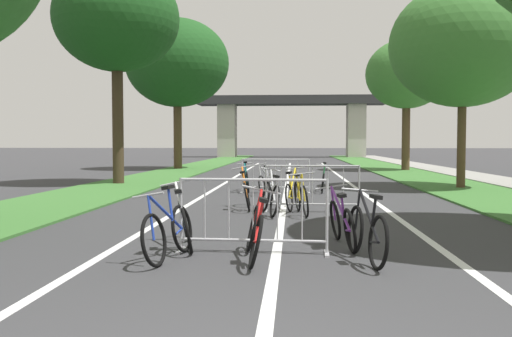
{
  "coord_description": "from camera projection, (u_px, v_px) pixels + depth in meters",
  "views": [
    {
      "loc": [
        0.23,
        -2.93,
        1.55
      ],
      "look_at": [
        -0.8,
        12.18,
        0.83
      ],
      "focal_mm": 38.41,
      "sensor_mm": 36.0,
      "label": 1
    }
  ],
  "objects": [
    {
      "name": "bicycle_red_3",
      "position": [
        255.0,
        232.0,
        7.16
      ],
      "size": [
        0.54,
        1.75,
        0.96
      ],
      "rotation": [
        0.0,
        0.0,
        0.11
      ],
      "color": "black",
      "rests_on": "ground"
    },
    {
      "name": "bicycle_black_8",
      "position": [
        366.0,
        233.0,
        7.11
      ],
      "size": [
        0.51,
        1.68,
        0.93
      ],
      "rotation": [
        0.0,
        0.0,
        0.17
      ],
      "color": "black",
      "rests_on": "ground"
    },
    {
      "name": "bicycle_blue_5",
      "position": [
        168.0,
        231.0,
        7.24
      ],
      "size": [
        0.59,
        1.63,
        0.97
      ],
      "rotation": [
        0.0,
        0.0,
        2.97
      ],
      "color": "black",
      "rests_on": "ground"
    },
    {
      "name": "bicycle_white_6",
      "position": [
        184.0,
        222.0,
        8.09
      ],
      "size": [
        0.77,
        1.73,
        0.98
      ],
      "rotation": [
        0.0,
        0.0,
        0.24
      ],
      "color": "black",
      "rests_on": "ground"
    },
    {
      "name": "tree_left_maple_mid",
      "position": [
        117.0,
        19.0,
        19.91
      ],
      "size": [
        4.56,
        4.56,
        8.01
      ],
      "color": "#3D2D1E",
      "rests_on": "ground"
    },
    {
      "name": "lane_stripe_center",
      "position": [
        287.0,
        181.0,
        22.0
      ],
      "size": [
        0.14,
        38.11,
        0.01
      ],
      "primitive_type": "cube",
      "color": "silver",
      "rests_on": "ground"
    },
    {
      "name": "grass_verge_right",
      "position": [
        397.0,
        171.0,
        29.47
      ],
      "size": [
        3.0,
        65.87,
        0.05
      ],
      "primitive_type": "cube",
      "color": "#386B2D",
      "rests_on": "ground"
    },
    {
      "name": "bicycle_orange_7",
      "position": [
        247.0,
        193.0,
        12.73
      ],
      "size": [
        0.56,
        1.75,
        1.01
      ],
      "rotation": [
        0.0,
        0.0,
        0.08
      ],
      "color": "black",
      "rests_on": "ground"
    },
    {
      "name": "crowd_barrier_second",
      "position": [
        312.0,
        189.0,
        12.12
      ],
      "size": [
        2.11,
        0.44,
        1.05
      ],
      "rotation": [
        0.0,
        0.0,
        0.0
      ],
      "color": "#ADADB2",
      "rests_on": "ground"
    },
    {
      "name": "bicycle_silver_1",
      "position": [
        267.0,
        183.0,
        16.3
      ],
      "size": [
        0.69,
        1.67,
        0.96
      ],
      "rotation": [
        0.0,
        0.0,
        2.92
      ],
      "color": "black",
      "rests_on": "ground"
    },
    {
      "name": "crowd_barrier_third",
      "position": [
        275.0,
        176.0,
        16.74
      ],
      "size": [
        2.12,
        0.45,
        1.05
      ],
      "rotation": [
        0.0,
        0.0,
        0.0
      ],
      "color": "#ADADB2",
      "rests_on": "ground"
    },
    {
      "name": "overpass_bridge",
      "position": [
        291.0,
        114.0,
        57.05
      ],
      "size": [
        19.44,
        3.38,
        6.37
      ],
      "color": "#2D2D30",
      "rests_on": "ground"
    },
    {
      "name": "bicycle_teal_2",
      "position": [
        247.0,
        180.0,
        17.2
      ],
      "size": [
        0.52,
        1.68,
        0.97
      ],
      "rotation": [
        0.0,
        0.0,
        0.13
      ],
      "color": "black",
      "rests_on": "ground"
    },
    {
      "name": "tree_right_pine_near",
      "position": [
        463.0,
        45.0,
        18.06
      ],
      "size": [
        4.83,
        4.83,
        6.82
      ],
      "color": "#4C3823",
      "rests_on": "ground"
    },
    {
      "name": "bicycle_yellow_10",
      "position": [
        294.0,
        193.0,
        12.71
      ],
      "size": [
        0.49,
        1.7,
        0.97
      ],
      "rotation": [
        0.0,
        0.0,
        -0.2
      ],
      "color": "black",
      "rests_on": "ground"
    },
    {
      "name": "crowd_barrier_nearest",
      "position": [
        253.0,
        216.0,
        7.64
      ],
      "size": [
        2.13,
        0.52,
        1.05
      ],
      "rotation": [
        0.0,
        0.0,
        -0.04
      ],
      "color": "#ADADB2",
      "rests_on": "ground"
    },
    {
      "name": "tree_right_cypress_far",
      "position": [
        407.0,
        74.0,
        29.66
      ],
      "size": [
        4.42,
        4.42,
        7.15
      ],
      "color": "#4C3823",
      "rests_on": "ground"
    },
    {
      "name": "lane_stripe_right_lane",
      "position": [
        347.0,
        181.0,
        21.84
      ],
      "size": [
        0.14,
        38.11,
        0.01
      ],
      "primitive_type": "cube",
      "color": "silver",
      "rests_on": "ground"
    },
    {
      "name": "grass_verge_left",
      "position": [
        184.0,
        170.0,
        30.26
      ],
      "size": [
        3.0,
        65.87,
        0.05
      ],
      "primitive_type": "cube",
      "color": "#386B2D",
      "rests_on": "ground"
    },
    {
      "name": "sidewalk_path_right",
      "position": [
        445.0,
        171.0,
        29.3
      ],
      "size": [
        2.07,
        65.87,
        0.08
      ],
      "primitive_type": "cube",
      "color": "gray",
      "rests_on": "ground"
    },
    {
      "name": "bicycle_silver_11",
      "position": [
        270.0,
        197.0,
        11.74
      ],
      "size": [
        0.54,
        1.69,
        1.0
      ],
      "rotation": [
        0.0,
        0.0,
        0.23
      ],
      "color": "black",
      "rests_on": "ground"
    },
    {
      "name": "bicycle_purple_4",
      "position": [
        342.0,
        223.0,
        8.14
      ],
      "size": [
        0.55,
        1.7,
        0.9
      ],
      "rotation": [
        0.0,
        0.0,
        0.12
      ],
      "color": "black",
      "rests_on": "ground"
    },
    {
      "name": "bicycle_yellow_0",
      "position": [
        301.0,
        197.0,
        11.77
      ],
      "size": [
        0.55,
        1.72,
        0.95
      ],
      "rotation": [
        0.0,
        0.0,
        3.29
      ],
      "color": "black",
      "rests_on": "ground"
    },
    {
      "name": "bicycle_green_9",
      "position": [
        323.0,
        181.0,
        17.06
      ],
      "size": [
        0.52,
        1.58,
        0.93
      ],
      "rotation": [
        0.0,
        0.0,
        3.09
      ],
      "color": "black",
      "rests_on": "ground"
    },
    {
      "name": "lane_stripe_left_lane",
      "position": [
        229.0,
        181.0,
        22.16
      ],
      "size": [
        0.14,
        38.11,
        0.01
      ],
      "primitive_type": "cube",
      "color": "silver",
      "rests_on": "ground"
    },
    {
      "name": "tree_left_oak_near",
      "position": [
        177.0,
        63.0,
        31.38
      ],
      "size": [
        5.94,
        5.94,
        8.64
      ],
      "color": "#4C3823",
      "rests_on": "ground"
    }
  ]
}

